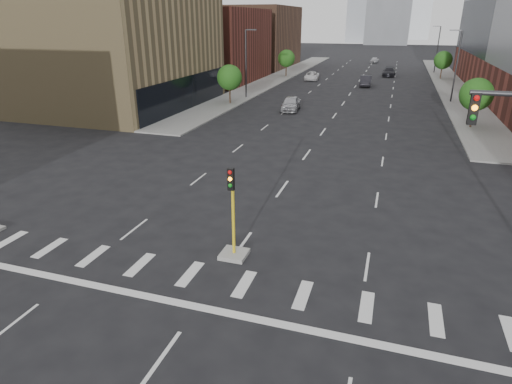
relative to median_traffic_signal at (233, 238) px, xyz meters
The scene contains 18 objects.
sidewalk_left_far 66.75m from the median_traffic_signal, 102.99° to the left, with size 5.00×92.00×0.15m, color gray.
sidewalk_right_far 66.75m from the median_traffic_signal, 77.01° to the left, with size 5.00×92.00×0.15m, color gray.
building_left_mid 41.90m from the median_traffic_signal, 131.55° to the left, with size 20.00×24.00×14.00m, color #968054.
building_left_far_a 63.52m from the median_traffic_signal, 115.74° to the left, with size 20.00×22.00×12.00m, color brown.
building_left_far_b 87.64m from the median_traffic_signal, 108.32° to the left, with size 20.00×24.00×13.00m, color brown.
median_traffic_signal is the anchor object (origin of this frame).
streetlight_right_a 48.12m from the median_traffic_signal, 73.76° to the left, with size 1.60×0.22×9.07m.
streetlight_right_b 82.23m from the median_traffic_signal, 80.60° to the left, with size 1.60×0.22×9.07m.
streetlight_left 43.36m from the median_traffic_signal, 108.10° to the left, with size 1.60×0.22×9.07m.
tree_left_near 38.73m from the median_traffic_signal, 111.23° to the left, with size 3.20×3.20×4.85m.
tree_left_far 67.54m from the median_traffic_signal, 101.97° to the left, with size 3.20×3.20×4.85m.
tree_right_near 34.13m from the median_traffic_signal, 65.72° to the left, with size 3.20×3.20×4.85m.
tree_right_far 72.44m from the median_traffic_signal, 78.85° to the left, with size 3.20×3.20×4.85m.
car_near_left 34.85m from the median_traffic_signal, 99.13° to the left, with size 2.01×4.99×1.70m, color #A3A4A8.
car_mid_right 57.99m from the median_traffic_signal, 88.50° to the left, with size 1.78×5.10×1.68m, color black.
car_far_left 63.46m from the median_traffic_signal, 97.60° to the left, with size 2.39×5.18×1.44m, color silver.
car_deep_right 73.04m from the median_traffic_signal, 86.20° to the left, with size 2.27×5.60×1.62m, color black.
car_distant 100.25m from the median_traffic_signal, 89.72° to the left, with size 1.66×4.12×1.40m, color #B7B6BB.
Camera 1 is at (6.28, -7.26, 10.29)m, focal length 30.00 mm.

